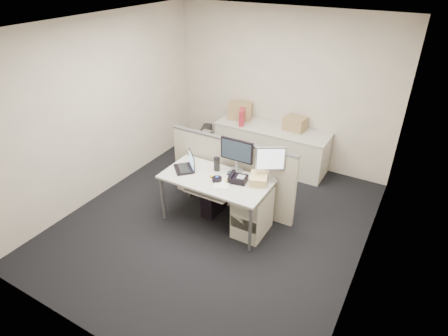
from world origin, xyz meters
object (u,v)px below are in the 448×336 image
Objects in this scene: desk at (216,182)px; laptop at (183,162)px; monitor_main at (237,156)px; desk_phone at (238,179)px.

laptop is at bearing -177.79° from desk.
desk is 0.47m from monitor_main.
monitor_main is 0.76m from laptop.
monitor_main is 1.49× the size of laptop.
desk is at bearing 46.05° from laptop.
monitor_main is at bearing 111.14° from desk_phone.
desk is at bearing -175.94° from desk_phone.
laptop is 1.36× the size of desk_phone.
monitor_main is at bearing 70.82° from laptop.
laptop is at bearing 176.10° from desk_phone.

